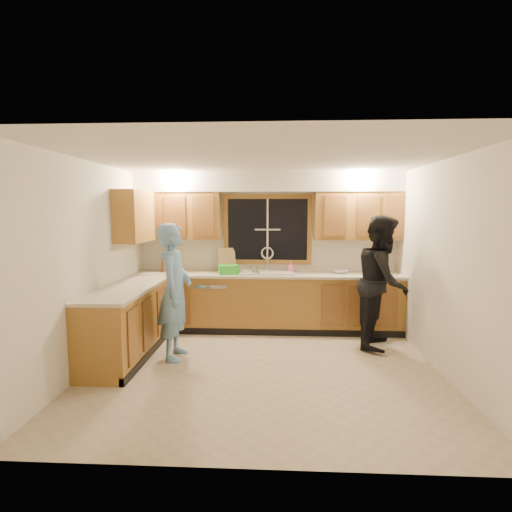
{
  "coord_description": "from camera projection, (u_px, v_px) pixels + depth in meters",
  "views": [
    {
      "loc": [
        0.15,
        -4.65,
        1.9
      ],
      "look_at": [
        -0.13,
        0.65,
        1.3
      ],
      "focal_mm": 28.0,
      "sensor_mm": 36.0,
      "label": 1
    }
  ],
  "objects": [
    {
      "name": "stove",
      "position": [
        109.0,
        336.0,
        4.66
      ],
      "size": [
        0.58,
        0.75,
        0.9
      ],
      "primitive_type": "cube",
      "color": "white",
      "rests_on": "floor"
    },
    {
      "name": "base_cabinets_back",
      "position": [
        267.0,
        303.0,
        6.38
      ],
      "size": [
        4.2,
        0.6,
        0.88
      ],
      "primitive_type": "cube",
      "color": "#A1702F",
      "rests_on": "ground"
    },
    {
      "name": "floor",
      "position": [
        263.0,
        369.0,
        4.84
      ],
      "size": [
        4.2,
        4.2,
        0.0
      ],
      "primitive_type": "plane",
      "color": "tan",
      "rests_on": "ground"
    },
    {
      "name": "soffit",
      "position": [
        267.0,
        182.0,
        6.29
      ],
      "size": [
        4.2,
        0.35,
        0.3
      ],
      "primitive_type": "cube",
      "color": "white",
      "rests_on": "wall_back"
    },
    {
      "name": "wall_right",
      "position": [
        446.0,
        268.0,
        4.59
      ],
      "size": [
        0.0,
        3.8,
        3.8
      ],
      "primitive_type": "plane",
      "rotation": [
        1.57,
        0.0,
        -1.57
      ],
      "color": "silver",
      "rests_on": "ground"
    },
    {
      "name": "countertop_left",
      "position": [
        127.0,
        289.0,
        5.18
      ],
      "size": [
        0.63,
        1.9,
        0.04
      ],
      "primitive_type": "cube",
      "color": "beige",
      "rests_on": "base_cabinets_left"
    },
    {
      "name": "upper_cabinets_return",
      "position": [
        135.0,
        216.0,
        5.84
      ],
      "size": [
        0.33,
        0.9,
        0.75
      ],
      "primitive_type": "cube",
      "color": "#A1702F",
      "rests_on": "wall_left"
    },
    {
      "name": "window_frame",
      "position": [
        268.0,
        230.0,
        6.53
      ],
      "size": [
        1.44,
        0.03,
        1.14
      ],
      "color": "black",
      "rests_on": "wall_back"
    },
    {
      "name": "dishwasher",
      "position": [
        214.0,
        304.0,
        6.41
      ],
      "size": [
        0.6,
        0.56,
        0.82
      ],
      "primitive_type": "cube",
      "color": "white",
      "rests_on": "floor"
    },
    {
      "name": "upper_cabinets_right",
      "position": [
        358.0,
        216.0,
        6.28
      ],
      "size": [
        1.35,
        0.33,
        0.75
      ],
      "primitive_type": "cube",
      "color": "#A1702F",
      "rests_on": "wall_back"
    },
    {
      "name": "woman",
      "position": [
        383.0,
        282.0,
        5.55
      ],
      "size": [
        0.97,
        1.09,
        1.85
      ],
      "primitive_type": "imported",
      "rotation": [
        0.0,
        0.0,
        1.21
      ],
      "color": "black",
      "rests_on": "floor"
    },
    {
      "name": "cutting_board",
      "position": [
        227.0,
        259.0,
        6.55
      ],
      "size": [
        0.3,
        0.2,
        0.38
      ],
      "primitive_type": "cube",
      "rotation": [
        -0.21,
        0.0,
        0.39
      ],
      "color": "tan",
      "rests_on": "countertop_back"
    },
    {
      "name": "can_right",
      "position": [
        258.0,
        272.0,
        6.12
      ],
      "size": [
        0.06,
        0.06,
        0.11
      ],
      "primitive_type": "cylinder",
      "rotation": [
        0.0,
        0.0,
        -0.01
      ],
      "color": "#B9AE8E",
      "rests_on": "countertop_back"
    },
    {
      "name": "can_left",
      "position": [
        253.0,
        270.0,
        6.21
      ],
      "size": [
        0.08,
        0.08,
        0.12
      ],
      "primitive_type": "cylinder",
      "rotation": [
        0.0,
        0.0,
        -0.18
      ],
      "color": "#B9AE8E",
      "rests_on": "countertop_back"
    },
    {
      "name": "knife_block",
      "position": [
        166.0,
        265.0,
        6.5
      ],
      "size": [
        0.16,
        0.15,
        0.23
      ],
      "primitive_type": "cube",
      "rotation": [
        0.0,
        0.0,
        0.6
      ],
      "color": "brown",
      "rests_on": "countertop_back"
    },
    {
      "name": "wall_left",
      "position": [
        90.0,
        265.0,
        4.81
      ],
      "size": [
        0.0,
        3.8,
        3.8
      ],
      "primitive_type": "plane",
      "rotation": [
        1.57,
        0.0,
        1.57
      ],
      "color": "silver",
      "rests_on": "ground"
    },
    {
      "name": "wall_back",
      "position": [
        267.0,
        251.0,
        6.58
      ],
      "size": [
        4.2,
        0.0,
        4.2
      ],
      "primitive_type": "plane",
      "rotation": [
        1.57,
        0.0,
        0.0
      ],
      "color": "silver",
      "rests_on": "ground"
    },
    {
      "name": "ceiling",
      "position": [
        264.0,
        158.0,
        4.56
      ],
      "size": [
        4.2,
        4.2,
        0.0
      ],
      "primitive_type": "plane",
      "rotation": [
        3.14,
        0.0,
        0.0
      ],
      "color": "white"
    },
    {
      "name": "man",
      "position": [
        175.0,
        291.0,
        5.12
      ],
      "size": [
        0.43,
        0.65,
        1.75
      ],
      "primitive_type": "imported",
      "rotation": [
        0.0,
        0.0,
        1.59
      ],
      "color": "#6C9FCC",
      "rests_on": "floor"
    },
    {
      "name": "dish_crate",
      "position": [
        228.0,
        269.0,
        6.27
      ],
      "size": [
        0.36,
        0.35,
        0.14
      ],
      "primitive_type": "cube",
      "rotation": [
        0.0,
        0.0,
        0.26
      ],
      "color": "green",
      "rests_on": "countertop_back"
    },
    {
      "name": "countertop_back",
      "position": [
        267.0,
        275.0,
        6.31
      ],
      "size": [
        4.2,
        0.63,
        0.04
      ],
      "primitive_type": "cube",
      "color": "beige",
      "rests_on": "base_cabinets_back"
    },
    {
      "name": "base_cabinets_left",
      "position": [
        127.0,
        323.0,
        5.23
      ],
      "size": [
        0.6,
        1.9,
        0.88
      ],
      "primitive_type": "cube",
      "color": "#A1702F",
      "rests_on": "ground"
    },
    {
      "name": "sink",
      "position": [
        267.0,
        277.0,
        6.33
      ],
      "size": [
        0.86,
        0.52,
        0.57
      ],
      "color": "silver",
      "rests_on": "countertop_back"
    },
    {
      "name": "bowl",
      "position": [
        340.0,
        271.0,
        6.32
      ],
      "size": [
        0.27,
        0.27,
        0.06
      ],
      "primitive_type": "imported",
      "rotation": [
        0.0,
        0.0,
        -0.14
      ],
      "color": "silver",
      "rests_on": "countertop_back"
    },
    {
      "name": "soap_bottle",
      "position": [
        291.0,
        267.0,
        6.39
      ],
      "size": [
        0.11,
        0.11,
        0.18
      ],
      "primitive_type": "imported",
      "rotation": [
        0.0,
        0.0,
        -0.4
      ],
      "color": "pink",
      "rests_on": "countertop_back"
    },
    {
      "name": "upper_cabinets_left",
      "position": [
        179.0,
        216.0,
        6.43
      ],
      "size": [
        1.35,
        0.33,
        0.75
      ],
      "primitive_type": "cube",
      "color": "#A1702F",
      "rests_on": "wall_back"
    }
  ]
}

